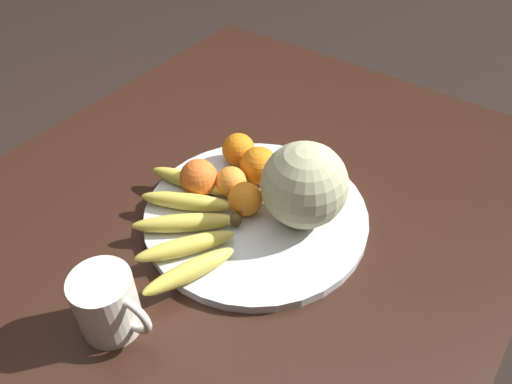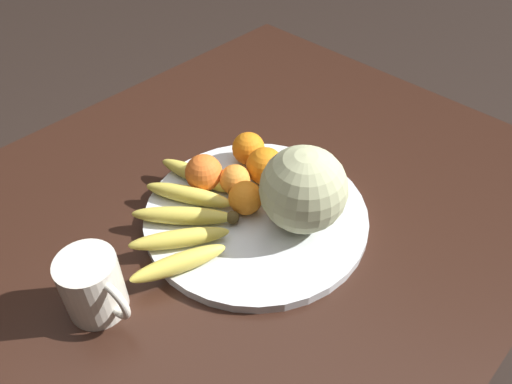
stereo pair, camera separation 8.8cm
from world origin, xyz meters
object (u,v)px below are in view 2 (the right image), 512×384
at_px(melon, 303,189).
at_px(orange_back_right, 204,172).
at_px(kitchen_table, 233,245).
at_px(orange_mid_center, 246,198).
at_px(ceramic_mug, 92,285).
at_px(fruit_bowl, 256,215).
at_px(orange_back_left, 235,180).
at_px(banana_bunch, 186,215).
at_px(produce_tag, 270,192).
at_px(orange_front_left, 248,148).
at_px(orange_front_right, 266,167).

relative_size(melon, orange_back_right, 2.14).
relative_size(kitchen_table, melon, 8.40).
distance_m(melon, orange_mid_center, 0.11).
bearing_deg(orange_mid_center, ceramic_mug, -5.81).
xyz_separation_m(fruit_bowl, orange_back_left, (-0.01, -0.07, 0.04)).
bearing_deg(banana_bunch, produce_tag, -149.83).
bearing_deg(orange_mid_center, orange_front_left, -137.73).
height_order(kitchen_table, orange_front_left, orange_front_left).
relative_size(kitchen_table, orange_back_left, 21.78).
bearing_deg(orange_back_right, ceramic_mug, 13.80).
distance_m(melon, banana_bunch, 0.21).
distance_m(orange_front_left, orange_back_left, 0.09).
xyz_separation_m(fruit_bowl, orange_front_right, (-0.07, -0.04, 0.04)).
relative_size(orange_front_left, orange_mid_center, 1.06).
relative_size(kitchen_table, orange_front_right, 17.46).
relative_size(orange_back_left, orange_back_right, 0.83).
height_order(fruit_bowl, orange_back_left, orange_back_left).
distance_m(orange_back_right, ceramic_mug, 0.30).
bearing_deg(produce_tag, orange_mid_center, -28.85).
height_order(orange_front_right, orange_back_left, orange_front_right).
bearing_deg(orange_front_right, orange_front_left, -106.81).
bearing_deg(kitchen_table, orange_front_right, 178.69).
distance_m(produce_tag, ceramic_mug, 0.37).
relative_size(banana_bunch, orange_front_right, 3.78).
xyz_separation_m(orange_front_left, orange_back_right, (0.11, -0.01, 0.00)).
bearing_deg(banana_bunch, orange_front_right, -139.47).
xyz_separation_m(melon, orange_mid_center, (0.05, -0.09, -0.05)).
height_order(orange_front_left, orange_front_right, orange_front_right).
xyz_separation_m(kitchen_table, ceramic_mug, (0.29, 0.00, 0.15)).
relative_size(melon, orange_front_right, 2.08).
distance_m(orange_back_left, ceramic_mug, 0.32).
height_order(orange_mid_center, orange_back_left, orange_mid_center).
relative_size(orange_front_left, orange_back_right, 0.93).
relative_size(produce_tag, ceramic_mug, 0.64).
distance_m(melon, orange_front_left, 0.20).
relative_size(orange_front_right, produce_tag, 0.86).
bearing_deg(orange_back_left, orange_back_right, -59.66).
height_order(orange_back_right, ceramic_mug, ceramic_mug).
bearing_deg(orange_front_left, orange_mid_center, 42.27).
bearing_deg(fruit_bowl, melon, 118.93).
bearing_deg(fruit_bowl, banana_bunch, -34.72).
xyz_separation_m(kitchen_table, banana_bunch, (0.09, -0.02, 0.13)).
relative_size(orange_front_right, orange_back_right, 1.03).
bearing_deg(banana_bunch, orange_back_right, -102.52).
height_order(orange_mid_center, ceramic_mug, ceramic_mug).
relative_size(fruit_bowl, orange_front_right, 5.59).
relative_size(melon, orange_back_left, 2.59).
bearing_deg(ceramic_mug, kitchen_table, -180.00).
xyz_separation_m(fruit_bowl, orange_front_left, (-0.09, -0.11, 0.04)).
distance_m(kitchen_table, orange_mid_center, 0.15).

